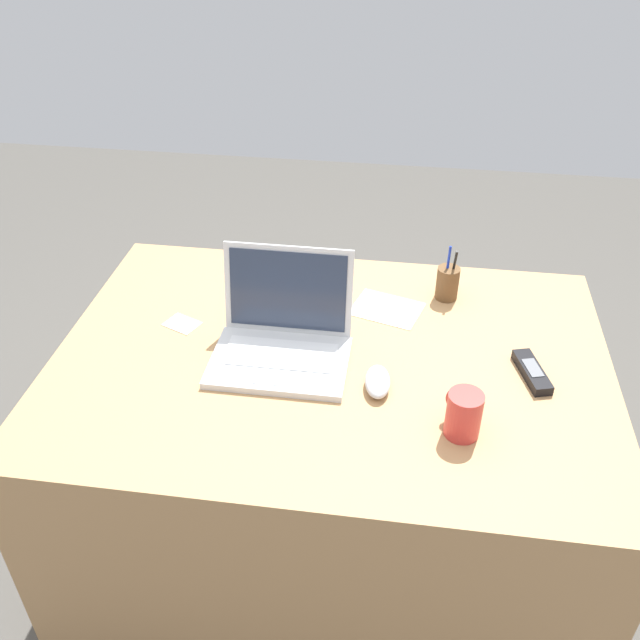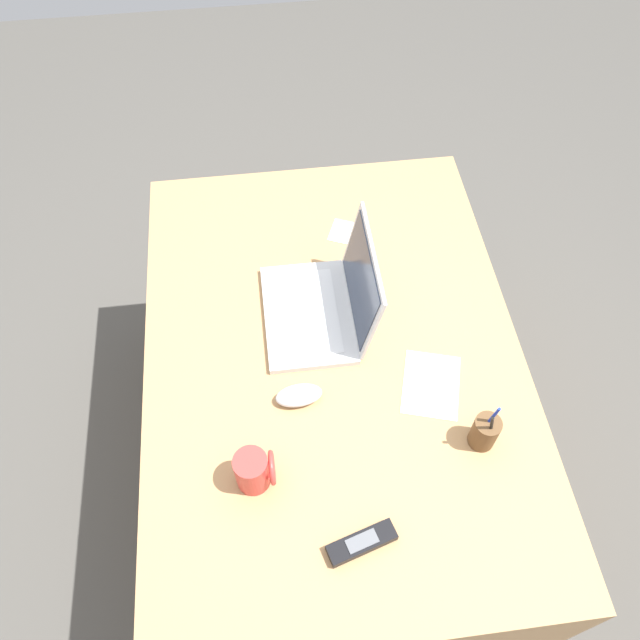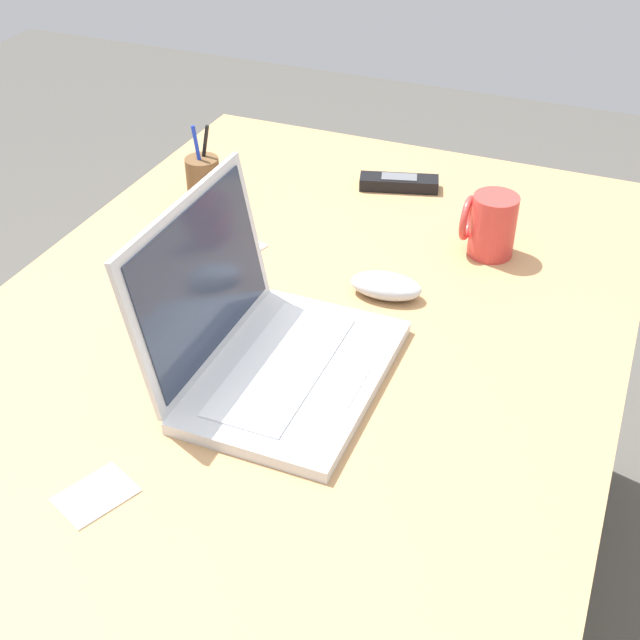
{
  "view_description": "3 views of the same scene",
  "coord_description": "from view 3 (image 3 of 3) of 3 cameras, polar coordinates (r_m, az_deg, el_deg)",
  "views": [
    {
      "loc": [
        0.16,
        -1.34,
        1.82
      ],
      "look_at": [
        -0.03,
        0.02,
        0.84
      ],
      "focal_mm": 39.06,
      "sensor_mm": 36.0,
      "label": 1
    },
    {
      "loc": [
        0.84,
        -0.14,
        2.14
      ],
      "look_at": [
        -0.08,
        -0.03,
        0.79
      ],
      "focal_mm": 35.82,
      "sensor_mm": 36.0,
      "label": 2
    },
    {
      "loc": [
        -0.94,
        -0.43,
        1.5
      ],
      "look_at": [
        -0.02,
        -0.05,
        0.78
      ],
      "focal_mm": 47.65,
      "sensor_mm": 36.0,
      "label": 3
    }
  ],
  "objects": [
    {
      "name": "paper_note_left",
      "position": [
        1.46,
        -7.85,
        4.42
      ],
      "size": [
        0.21,
        0.18,
        0.0
      ],
      "primitive_type": "cube",
      "rotation": [
        0.0,
        0.0,
        -0.29
      ],
      "color": "white",
      "rests_on": "desk"
    },
    {
      "name": "coffee_mug_white",
      "position": [
        1.45,
        11.37,
        6.29
      ],
      "size": [
        0.08,
        0.09,
        0.11
      ],
      "color": "#C63833",
      "rests_on": "desk"
    },
    {
      "name": "paper_note_near_laptop",
      "position": [
        1.05,
        -14.82,
        -11.3
      ],
      "size": [
        0.1,
        0.09,
        0.0
      ],
      "primitive_type": "cube",
      "rotation": [
        0.0,
        0.0,
        -0.4
      ],
      "color": "white",
      "rests_on": "desk"
    },
    {
      "name": "pen_holder",
      "position": [
        1.59,
        -7.84,
        9.21
      ],
      "size": [
        0.06,
        0.06,
        0.16
      ],
      "color": "brown",
      "rests_on": "desk"
    },
    {
      "name": "cordless_phone",
      "position": [
        1.66,
        5.32,
        9.17
      ],
      "size": [
        0.08,
        0.16,
        0.03
      ],
      "color": "black",
      "rests_on": "desk"
    },
    {
      "name": "computer_mouse",
      "position": [
        1.33,
        4.45,
        2.3
      ],
      "size": [
        0.07,
        0.12,
        0.04
      ],
      "primitive_type": "ellipsoid",
      "rotation": [
        0.0,
        0.0,
        0.08
      ],
      "color": "silver",
      "rests_on": "desk"
    },
    {
      "name": "ground_plane",
      "position": [
        1.82,
        -1.23,
        -19.58
      ],
      "size": [
        6.0,
        6.0,
        0.0
      ],
      "primitive_type": "plane",
      "color": "#4C4944"
    },
    {
      "name": "desk",
      "position": [
        1.53,
        -1.4,
        -11.62
      ],
      "size": [
        1.37,
        0.96,
        0.75
      ],
      "primitive_type": "cube",
      "color": "tan",
      "rests_on": "ground"
    },
    {
      "name": "laptop",
      "position": [
        1.16,
        -3.79,
        -1.53
      ],
      "size": [
        0.33,
        0.28,
        0.24
      ],
      "color": "silver",
      "rests_on": "desk"
    }
  ]
}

